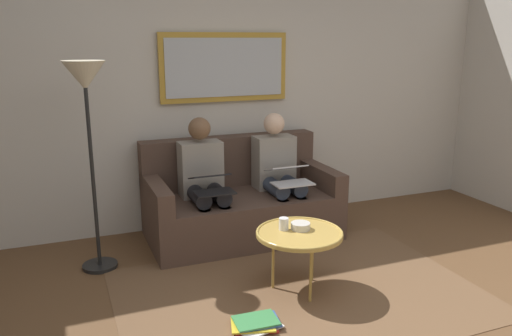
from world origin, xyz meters
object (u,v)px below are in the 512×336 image
coffee_table (299,234)px  bowl (301,226)px  laptop_black (212,183)px  magazine_stack (256,324)px  framed_mirror (225,67)px  standing_lamp (86,100)px  person_left (278,170)px  laptop_silver (289,175)px  cup (284,224)px  person_right (204,178)px  couch (240,203)px

coffee_table → bowl: bearing=-123.9°
laptop_black → magazine_stack: size_ratio=0.97×
framed_mirror → standing_lamp: bearing=26.5°
coffee_table → bowl: 0.07m
person_left → laptop_silver: 0.24m
standing_lamp → laptop_silver: bearing=178.6°
cup → person_right: bearing=-74.3°
couch → laptop_black: 0.57m
coffee_table → magazine_stack: size_ratio=1.81×
cup → standing_lamp: size_ratio=0.05×
person_left → standing_lamp: 1.85m
person_left → person_right: 0.73m
cup → laptop_silver: laptop_silver is taller
person_left → standing_lamp: (1.68, 0.20, 0.76)m
person_left → person_right: size_ratio=1.00×
bowl → laptop_silver: laptop_silver is taller
framed_mirror → standing_lamp: size_ratio=0.76×
cup → person_left: size_ratio=0.08×
framed_mirror → magazine_stack: bearing=76.8°
person_left → standing_lamp: size_ratio=0.69×
cup → person_right: person_right is taller
person_right → laptop_black: 0.25m
person_right → couch: bearing=-169.4°
laptop_black → person_left: bearing=-161.4°
couch → bowl: size_ratio=12.15×
bowl → standing_lamp: 1.86m
laptop_silver → bowl: bearing=70.1°
standing_lamp → person_left: bearing=-173.2°
framed_mirror → magazine_stack: (0.46, 1.96, -1.52)m
bowl → standing_lamp: size_ratio=0.09×
cup → laptop_silver: size_ratio=0.25×
framed_mirror → coffee_table: (-0.02, 1.61, -1.10)m
coffee_table → standing_lamp: 1.88m
framed_mirror → cup: (0.07, 1.52, -1.05)m
cup → standing_lamp: (1.25, -0.86, 0.87)m
bowl → person_left: 1.15m
laptop_black → laptop_silver: bearing=-179.7°
couch → laptop_black: size_ratio=5.10×
couch → framed_mirror: 1.30m
person_right → laptop_black: size_ratio=3.36×
magazine_stack → bowl: bearing=-141.6°
couch → framed_mirror: size_ratio=1.37×
cup → laptop_black: laptop_black is taller
cup → magazine_stack: size_ratio=0.26×
laptop_black → bowl: bearing=115.9°
laptop_silver → person_right: bearing=-18.3°
coffee_table → laptop_black: size_ratio=1.86×
person_left → magazine_stack: size_ratio=3.26×
couch → person_left: 0.47m
laptop_black → cup: bearing=110.0°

